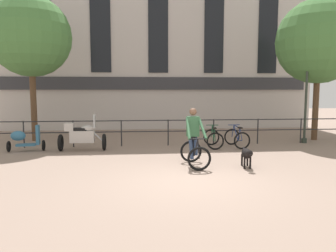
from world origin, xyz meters
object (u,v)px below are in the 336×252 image
at_px(parked_motorcycle, 82,136).
at_px(parked_bicycle_mid_left, 237,138).
at_px(street_lamp, 307,79).
at_px(parked_scooter, 25,139).
at_px(parked_bicycle_near_lamp, 213,138).
at_px(cyclist_with_bike, 194,140).
at_px(dog, 247,154).

height_order(parked_motorcycle, parked_bicycle_mid_left, parked_motorcycle).
distance_m(parked_bicycle_mid_left, street_lamp, 3.98).
height_order(parked_motorcycle, parked_scooter, parked_motorcycle).
bearing_deg(parked_bicycle_near_lamp, street_lamp, -165.25).
relative_size(parked_motorcycle, parked_scooter, 1.30).
bearing_deg(parked_scooter, parked_motorcycle, -97.11).
relative_size(parked_scooter, street_lamp, 0.27).
relative_size(cyclist_with_bike, parked_motorcycle, 1.00).
bearing_deg(parked_bicycle_near_lamp, cyclist_with_bike, 71.30).
bearing_deg(street_lamp, parked_scooter, -175.87).
bearing_deg(parked_scooter, street_lamp, -91.37).
relative_size(dog, parked_bicycle_near_lamp, 0.89).
bearing_deg(parked_scooter, parked_bicycle_near_lamp, -94.55).
xyz_separation_m(dog, parked_bicycle_mid_left, (0.79, 3.40, -0.05)).
bearing_deg(dog, street_lamp, 53.87).
bearing_deg(parked_bicycle_near_lamp, parked_bicycle_mid_left, -174.77).
distance_m(parked_motorcycle, parked_scooter, 2.06).
height_order(cyclist_with_bike, street_lamp, street_lamp).
distance_m(cyclist_with_bike, dog, 1.57).
height_order(parked_bicycle_near_lamp, parked_scooter, parked_scooter).
distance_m(dog, parked_scooter, 7.92).
relative_size(cyclist_with_bike, parked_scooter, 1.29).
relative_size(dog, street_lamp, 0.22).
height_order(parked_bicycle_mid_left, street_lamp, street_lamp).
xyz_separation_m(parked_motorcycle, parked_scooter, (-2.06, 0.06, -0.10)).
bearing_deg(parked_scooter, dog, -119.95).
xyz_separation_m(dog, parked_bicycle_near_lamp, (-0.16, 3.40, -0.05)).
relative_size(parked_bicycle_mid_left, parked_scooter, 0.88).
distance_m(dog, street_lamp, 6.12).
relative_size(cyclist_with_bike, parked_bicycle_mid_left, 1.47).
bearing_deg(parked_bicycle_mid_left, street_lamp, -172.01).
xyz_separation_m(dog, parked_scooter, (-7.21, 3.28, 0.06)).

